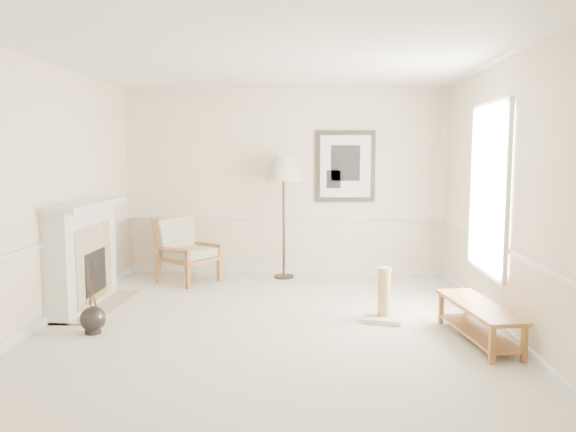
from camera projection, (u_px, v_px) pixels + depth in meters
The scene contains 8 objects.
ground at pixel (270, 325), 6.23m from camera, with size 5.50×5.50×0.00m, color silver.
room at pixel (283, 156), 6.10m from camera, with size 5.04×5.54×2.92m.
fireplace at pixel (84, 256), 6.88m from camera, with size 0.64×1.64×1.31m.
floor_vase at pixel (93, 320), 5.92m from camera, with size 0.27×0.27×0.79m.
armchair at pixel (184, 247), 8.34m from camera, with size 1.03×1.02×0.95m.
floor_lamp at pixel (284, 172), 8.44m from camera, with size 0.63×0.63×1.86m.
bench at pixel (479, 317), 5.66m from camera, with size 0.60×1.39×0.38m.
scratching_post at pixel (384, 304), 6.38m from camera, with size 0.53×0.53×0.61m.
Camera 1 is at (0.51, -6.04, 1.88)m, focal length 35.00 mm.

